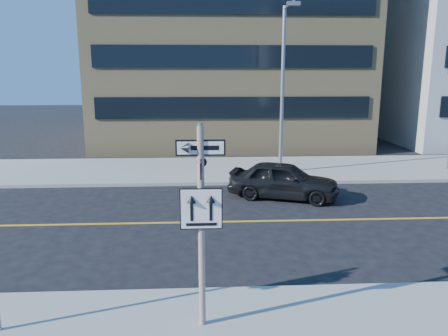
{
  "coord_description": "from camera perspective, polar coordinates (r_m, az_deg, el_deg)",
  "views": [
    {
      "loc": [
        0.01,
        -10.42,
        5.12
      ],
      "look_at": [
        0.78,
        4.0,
        1.93
      ],
      "focal_mm": 35.0,
      "sensor_mm": 36.0,
      "label": 1
    }
  ],
  "objects": [
    {
      "name": "sign_pole",
      "position": [
        8.35,
        -2.98,
        -6.28
      ],
      "size": [
        0.92,
        0.92,
        4.06
      ],
      "color": "beige",
      "rests_on": "near_sidewalk"
    },
    {
      "name": "streetlight_a",
      "position": [
        21.55,
        7.79,
        11.39
      ],
      "size": [
        0.55,
        2.25,
        8.0
      ],
      "color": "gray",
      "rests_on": "far_sidewalk"
    },
    {
      "name": "building_brick",
      "position": [
        35.69,
        0.2,
        18.7
      ],
      "size": [
        18.0,
        18.0,
        18.0
      ],
      "primitive_type": "cube",
      "color": "tan",
      "rests_on": "ground"
    },
    {
      "name": "parked_car_a",
      "position": [
        18.12,
        7.77,
        -1.57
      ],
      "size": [
        3.18,
        4.81,
        1.52
      ],
      "primitive_type": "imported",
      "rotation": [
        0.0,
        0.0,
        1.23
      ],
      "color": "black",
      "rests_on": "ground"
    },
    {
      "name": "ground",
      "position": [
        11.61,
        -2.87,
        -13.71
      ],
      "size": [
        120.0,
        120.0,
        0.0
      ],
      "primitive_type": "plane",
      "color": "black",
      "rests_on": "ground"
    }
  ]
}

